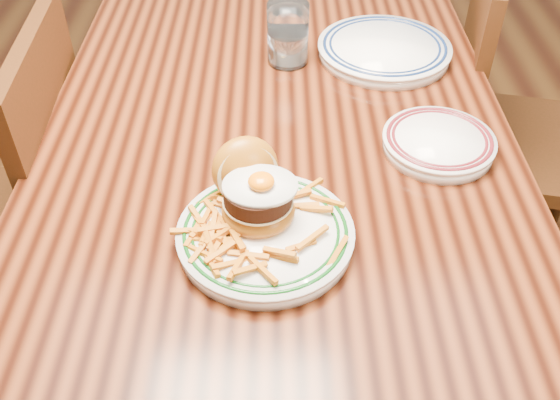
{
  "coord_description": "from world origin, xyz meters",
  "views": [
    {
      "loc": [
        0.0,
        -1.08,
        1.41
      ],
      "look_at": [
        0.01,
        -0.41,
        0.8
      ],
      "focal_mm": 40.0,
      "sensor_mm": 36.0,
      "label": 1
    }
  ],
  "objects_px": {
    "chair_left": "(22,215)",
    "main_plate": "(262,219)",
    "side_plate": "(439,142)",
    "chair_right": "(506,127)",
    "table": "(277,119)"
  },
  "relations": [
    {
      "from": "main_plate",
      "to": "side_plate",
      "type": "xyz_separation_m",
      "value": [
        0.3,
        0.21,
        -0.02
      ]
    },
    {
      "from": "table",
      "to": "chair_right",
      "type": "height_order",
      "value": "chair_right"
    },
    {
      "from": "table",
      "to": "side_plate",
      "type": "height_order",
      "value": "side_plate"
    },
    {
      "from": "main_plate",
      "to": "side_plate",
      "type": "bearing_deg",
      "value": 15.24
    },
    {
      "from": "main_plate",
      "to": "chair_left",
      "type": "bearing_deg",
      "value": 128.88
    },
    {
      "from": "chair_left",
      "to": "main_plate",
      "type": "distance_m",
      "value": 0.7
    },
    {
      "from": "chair_right",
      "to": "main_plate",
      "type": "xyz_separation_m",
      "value": [
        -0.61,
        -0.65,
        0.3
      ]
    },
    {
      "from": "chair_left",
      "to": "chair_right",
      "type": "relative_size",
      "value": 0.99
    },
    {
      "from": "table",
      "to": "chair_left",
      "type": "bearing_deg",
      "value": -170.18
    },
    {
      "from": "chair_left",
      "to": "chair_right",
      "type": "bearing_deg",
      "value": 12.24
    },
    {
      "from": "main_plate",
      "to": "chair_right",
      "type": "bearing_deg",
      "value": 27.56
    },
    {
      "from": "chair_left",
      "to": "main_plate",
      "type": "relative_size",
      "value": 3.24
    },
    {
      "from": "chair_right",
      "to": "main_plate",
      "type": "bearing_deg",
      "value": 59.42
    },
    {
      "from": "chair_right",
      "to": "table",
      "type": "bearing_deg",
      "value": 33.01
    },
    {
      "from": "main_plate",
      "to": "side_plate",
      "type": "distance_m",
      "value": 0.36
    }
  ]
}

